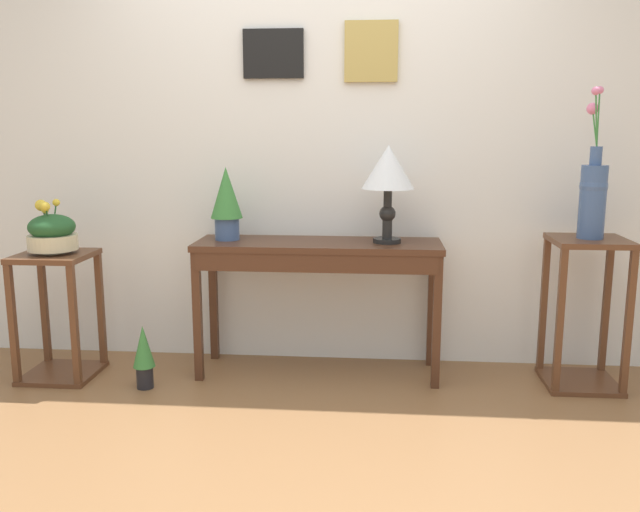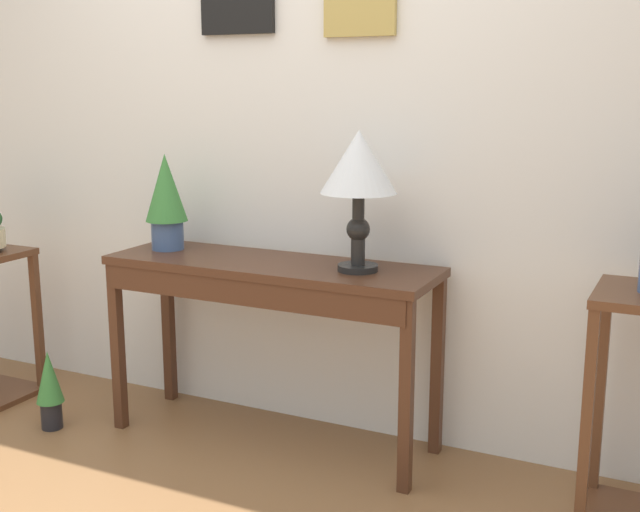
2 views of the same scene
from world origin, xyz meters
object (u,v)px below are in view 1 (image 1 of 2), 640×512
Objects in this scene: flower_vase_tall_right at (593,192)px; potted_plant_floor at (144,354)px; planter_bowl_wide_left at (52,233)px; pedestal_stand_left at (59,316)px; potted_plant_on_console at (226,200)px; console_table at (318,260)px; table_lamp at (388,172)px; pedestal_stand_right at (584,313)px.

potted_plant_floor is (-2.39, -0.27, -0.87)m from flower_vase_tall_right.
flower_vase_tall_right is at bearing 2.46° from planter_bowl_wide_left.
flower_vase_tall_right is (2.92, 0.13, 0.71)m from pedestal_stand_left.
potted_plant_on_console reaches higher than potted_plant_floor.
potted_plant_floor is at bearing -138.52° from potted_plant_on_console.
planter_bowl_wide_left is at bearing -177.54° from flower_vase_tall_right.
potted_plant_on_console reaches higher than console_table.
planter_bowl_wide_left reaches higher than pedestal_stand_left.
table_lamp is 1.79× the size of planter_bowl_wide_left.
flower_vase_tall_right reaches higher than console_table.
pedestal_stand_right is 2.31× the size of potted_plant_floor.
planter_bowl_wide_left is at bearing 174.77° from pedestal_stand_left.
potted_plant_floor is at bearing -173.66° from flower_vase_tall_right.
table_lamp reaches higher than console_table.
flower_vase_tall_right is at bearing -1.39° from console_table.
pedestal_stand_left is 2.93m from pedestal_stand_right.
planter_bowl_wide_left is at bearing 165.52° from potted_plant_floor.
table_lamp reaches higher than potted_plant_floor.
planter_bowl_wide_left is at bearing -174.24° from table_lamp.
potted_plant_on_console is at bearing 178.36° from table_lamp.
flower_vase_tall_right is at bearing 6.34° from potted_plant_floor.
table_lamp is 0.75× the size of pedestal_stand_left.
console_table is at bearing -176.28° from table_lamp.
table_lamp is 0.93m from potted_plant_on_console.
pedestal_stand_left is (-0.94, -0.21, -0.64)m from potted_plant_on_console.
pedestal_stand_right is (2.92, 0.12, 0.05)m from pedestal_stand_left.
planter_bowl_wide_left is (-0.00, 0.00, 0.48)m from pedestal_stand_left.
pedestal_stand_right is (1.99, -0.09, -0.59)m from potted_plant_on_console.
potted_plant_on_console is (-0.53, 0.05, 0.33)m from console_table.
flower_vase_tall_right is at bearing 116.37° from pedestal_stand_right.
pedestal_stand_left is 2.02× the size of potted_plant_floor.
pedestal_stand_right is 1.04× the size of flower_vase_tall_right.
potted_plant_on_console reaches higher than pedestal_stand_right.
pedestal_stand_left is at bearing -167.20° from potted_plant_on_console.
console_table is at bearing 178.61° from flower_vase_tall_right.
pedestal_stand_right is at bearing -3.29° from table_lamp.
table_lamp is 1.89m from planter_bowl_wide_left.
planter_bowl_wide_left is (-1.85, -0.19, -0.33)m from table_lamp.
potted_plant_floor is at bearing -161.98° from console_table.
table_lamp is 0.68× the size of flower_vase_tall_right.
flower_vase_tall_right is at bearing 2.47° from pedestal_stand_left.
console_table is at bearing -5.55° from potted_plant_on_console.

